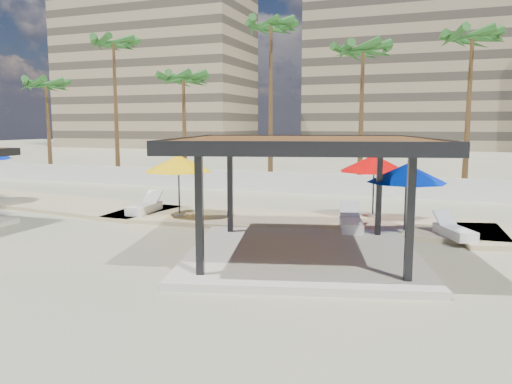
# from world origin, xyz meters

# --- Properties ---
(ground) EXTENTS (200.00, 200.00, 0.00)m
(ground) POSITION_xyz_m (0.00, 0.00, 0.00)
(ground) COLOR tan
(ground) RESTS_ON ground
(promenade) EXTENTS (44.45, 7.97, 0.24)m
(promenade) POSITION_xyz_m (2.00, 7.67, 0.06)
(promenade) COLOR #C6B284
(promenade) RESTS_ON ground
(boundary_wall) EXTENTS (56.00, 0.30, 1.20)m
(boundary_wall) POSITION_xyz_m (0.00, 16.00, 0.60)
(boundary_wall) COLOR silver
(boundary_wall) RESTS_ON ground
(building_west) EXTENTS (34.00, 16.00, 32.40)m
(building_west) POSITION_xyz_m (-42.00, 68.00, 15.27)
(building_west) COLOR #937F60
(building_west) RESTS_ON ground
(building_mid) EXTENTS (38.00, 16.00, 30.40)m
(building_mid) POSITION_xyz_m (4.00, 78.00, 14.27)
(building_mid) COLOR #847259
(building_mid) RESTS_ON ground
(pavilion_central) EXTENTS (8.87, 8.87, 3.68)m
(pavilion_central) POSITION_xyz_m (3.86, 1.88, 2.20)
(pavilion_central) COLOR beige
(pavilion_central) RESTS_ON ground
(umbrella_b) EXTENTS (3.63, 3.63, 2.61)m
(umbrella_b) POSITION_xyz_m (-2.72, 6.03, 2.42)
(umbrella_b) COLOR beige
(umbrella_b) RESTS_ON promenade
(umbrella_c) EXTENTS (3.34, 3.34, 2.64)m
(umbrella_c) POSITION_xyz_m (5.07, 8.74, 2.45)
(umbrella_c) COLOR beige
(umbrella_c) RESTS_ON promenade
(umbrella_d) EXTENTS (3.38, 3.38, 2.51)m
(umbrella_d) POSITION_xyz_m (6.58, 5.80, 2.34)
(umbrella_d) COLOR beige
(umbrella_d) RESTS_ON promenade
(lounger_a) EXTENTS (0.96, 2.33, 0.86)m
(lounger_a) POSITION_xyz_m (-4.60, 6.27, 0.39)
(lounger_a) COLOR white
(lounger_a) RESTS_ON promenade
(lounger_b) EXTENTS (1.29, 2.47, 0.89)m
(lounger_b) POSITION_xyz_m (4.64, 5.85, 0.39)
(lounger_b) COLOR white
(lounger_b) RESTS_ON promenade
(lounger_c) EXTENTS (1.53, 2.15, 0.78)m
(lounger_c) POSITION_xyz_m (8.24, 5.84, 0.37)
(lounger_c) COLOR white
(lounger_c) RESTS_ON promenade
(palm_a) EXTENTS (3.00, 3.00, 7.95)m
(palm_a) POSITION_xyz_m (-21.00, 18.30, 6.87)
(palm_a) COLOR brown
(palm_a) RESTS_ON ground
(palm_b) EXTENTS (3.00, 3.00, 10.77)m
(palm_b) POSITION_xyz_m (-15.00, 18.70, 9.51)
(palm_b) COLOR brown
(palm_b) RESTS_ON ground
(palm_c) EXTENTS (3.00, 3.00, 8.00)m
(palm_c) POSITION_xyz_m (-9.00, 18.10, 6.91)
(palm_c) COLOR brown
(palm_c) RESTS_ON ground
(palm_d) EXTENTS (3.00, 3.00, 11.19)m
(palm_d) POSITION_xyz_m (-3.00, 18.90, 9.90)
(palm_d) COLOR brown
(palm_d) RESTS_ON ground
(palm_e) EXTENTS (3.00, 3.00, 9.30)m
(palm_e) POSITION_xyz_m (3.00, 18.40, 8.14)
(palm_e) COLOR brown
(palm_e) RESTS_ON ground
(palm_f) EXTENTS (3.00, 3.00, 9.78)m
(palm_f) POSITION_xyz_m (9.00, 18.60, 8.58)
(palm_f) COLOR brown
(palm_f) RESTS_ON ground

